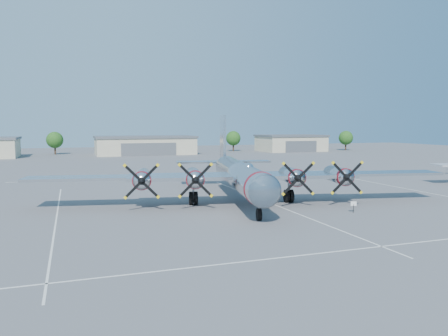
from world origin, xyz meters
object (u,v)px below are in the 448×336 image
object	(u,v)px
hangar_east	(291,143)
info_placard	(354,205)
hangar_center	(145,145)
tree_east	(233,138)
main_bomber_b29	(239,201)
tree_west	(55,140)
tree_far_east	(346,138)

from	to	relation	value
hangar_east	info_placard	size ratio (longest dim) A/B	18.46
hangar_center	tree_east	xyz separation A→B (m)	(30.00, 6.04, 1.51)
main_bomber_b29	tree_west	bearing A→B (deg)	115.06
hangar_center	tree_west	distance (m)	26.30
tree_far_east	hangar_center	bearing A→B (deg)	178.35
hangar_east	main_bomber_b29	xyz separation A→B (m)	(-50.69, -82.99, -2.71)
tree_west	hangar_east	bearing A→B (deg)	-6.28
main_bomber_b29	hangar_east	bearing A→B (deg)	69.87
tree_west	info_placard	bearing A→B (deg)	-73.28
tree_far_east	info_placard	xyz separation A→B (m)	(-62.59, -91.22, -3.44)
main_bomber_b29	info_placard	world-z (taller)	main_bomber_b29
hangar_east	info_placard	distance (m)	102.47
tree_west	main_bomber_b29	distance (m)	93.81
tree_west	tree_far_east	size ratio (longest dim) A/B	1.00
hangar_east	tree_west	bearing A→B (deg)	173.72
hangar_east	tree_east	distance (m)	19.04
hangar_center	main_bomber_b29	xyz separation A→B (m)	(-2.69, -82.99, -2.71)
tree_far_east	info_placard	size ratio (longest dim) A/B	5.95
main_bomber_b29	info_placard	size ratio (longest dim) A/B	40.32
hangar_center	hangar_east	bearing A→B (deg)	0.00
main_bomber_b29	info_placard	xyz separation A→B (m)	(8.10, -10.20, 0.79)
tree_west	tree_far_east	bearing A→B (deg)	-6.14
hangar_east	info_placard	xyz separation A→B (m)	(-42.59, -93.18, -1.93)
tree_far_east	main_bomber_b29	world-z (taller)	tree_far_east
tree_east	tree_far_east	bearing A→B (deg)	-11.89
tree_west	tree_east	bearing A→B (deg)	-2.08
tree_east	info_placard	world-z (taller)	tree_east
tree_far_east	info_placard	world-z (taller)	tree_far_east
hangar_center	tree_far_east	bearing A→B (deg)	-1.65
hangar_center	tree_east	distance (m)	30.64
tree_west	tree_east	world-z (taller)	same
hangar_east	tree_west	world-z (taller)	tree_west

